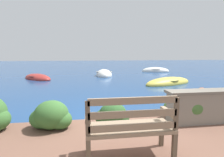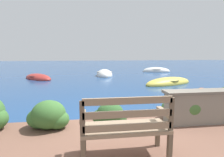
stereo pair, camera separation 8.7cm
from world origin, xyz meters
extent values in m
plane|color=navy|center=(0.00, 0.00, 0.00)|extent=(80.00, 80.00, 0.00)
cube|color=brown|center=(-0.69, -1.32, 0.42)|extent=(0.06, 0.06, 0.40)
cube|color=brown|center=(0.48, -1.32, 0.42)|extent=(0.06, 0.06, 0.40)
cube|color=brown|center=(-0.69, -1.74, 0.42)|extent=(0.06, 0.06, 0.40)
cube|color=brown|center=(0.48, -1.74, 0.42)|extent=(0.06, 0.06, 0.40)
cube|color=#8C755B|center=(-0.11, -1.53, 0.65)|extent=(1.23, 0.48, 0.05)
cube|color=#8C755B|center=(-0.11, -1.74, 0.75)|extent=(1.16, 0.04, 0.09)
cube|color=#8C755B|center=(-0.11, -1.74, 0.93)|extent=(1.16, 0.04, 0.09)
cube|color=#8C755B|center=(-0.11, -1.74, 1.10)|extent=(1.16, 0.04, 0.09)
cube|color=brown|center=(-0.69, -1.74, 0.90)|extent=(0.06, 0.04, 0.45)
cube|color=brown|center=(0.48, -1.74, 0.90)|extent=(0.06, 0.04, 0.45)
cube|color=#8C755B|center=(-0.69, -1.53, 0.85)|extent=(0.07, 0.43, 0.05)
cube|color=#8C755B|center=(0.48, -1.53, 0.85)|extent=(0.07, 0.43, 0.05)
cube|color=gray|center=(2.18, -0.51, 0.54)|extent=(2.35, 0.35, 0.65)
cube|color=#6C655B|center=(2.18, -0.51, 0.90)|extent=(2.47, 0.39, 0.06)
ellipsoid|color=#38662D|center=(-1.40, -0.40, 0.50)|extent=(0.66, 0.60, 0.56)
ellipsoid|color=#38662D|center=(-1.58, -0.35, 0.42)|extent=(0.50, 0.45, 0.40)
ellipsoid|color=#38662D|center=(-1.23, -0.43, 0.40)|extent=(0.46, 0.42, 0.37)
ellipsoid|color=#2D5628|center=(-0.18, -0.40, 0.46)|extent=(0.57, 0.51, 0.48)
ellipsoid|color=#2D5628|center=(-0.33, -0.36, 0.39)|extent=(0.42, 0.38, 0.34)
ellipsoid|color=#2D5628|center=(-0.04, -0.43, 0.38)|extent=(0.40, 0.36, 0.31)
ellipsoid|color=#426B33|center=(1.52, -0.34, 0.56)|extent=(0.81, 0.73, 0.69)
ellipsoid|color=#426B33|center=(1.30, -0.28, 0.46)|extent=(0.61, 0.55, 0.49)
ellipsoid|color=#426B33|center=(1.72, -0.38, 0.44)|extent=(0.57, 0.51, 0.45)
ellipsoid|color=#284C23|center=(2.49, -0.29, 0.49)|extent=(0.68, 0.62, 0.55)
ellipsoid|color=#DBC64C|center=(3.84, 5.36, 0.05)|extent=(3.34, 2.19, 0.67)
torus|color=olive|center=(3.84, 5.36, 0.24)|extent=(1.45, 1.45, 0.07)
cube|color=#846647|center=(4.28, 5.53, 0.21)|extent=(0.44, 0.86, 0.04)
cube|color=#846647|center=(3.47, 5.21, 0.21)|extent=(0.44, 0.86, 0.04)
ellipsoid|color=#9E2D28|center=(-4.00, 8.36, 0.05)|extent=(2.56, 2.57, 0.63)
torus|color=brown|center=(-4.00, 8.36, 0.22)|extent=(1.50, 1.50, 0.07)
cube|color=#846647|center=(-3.73, 8.08, 0.19)|extent=(0.68, 0.67, 0.04)
cube|color=#846647|center=(-4.22, 8.59, 0.19)|extent=(0.68, 0.67, 0.04)
ellipsoid|color=silver|center=(0.59, 9.45, 0.07)|extent=(1.26, 2.25, 0.88)
torus|color=gray|center=(0.59, 9.45, 0.31)|extent=(1.24, 1.24, 0.07)
cube|color=#846647|center=(0.58, 9.12, 0.28)|extent=(0.97, 0.14, 0.04)
cube|color=#846647|center=(0.60, 9.73, 0.28)|extent=(0.97, 0.14, 0.04)
ellipsoid|color=silver|center=(5.69, 11.81, 0.06)|extent=(2.72, 1.79, 0.77)
torus|color=gray|center=(5.69, 11.81, 0.27)|extent=(1.45, 1.45, 0.07)
cube|color=#846647|center=(5.33, 11.91, 0.24)|extent=(0.37, 0.92, 0.04)
cube|color=#846647|center=(5.99, 11.72, 0.24)|extent=(0.37, 0.92, 0.04)
sphere|color=orange|center=(4.08, 2.77, 0.07)|extent=(0.41, 0.41, 0.41)
torus|color=navy|center=(4.08, 2.77, 0.07)|extent=(0.45, 0.45, 0.05)
camera|label=1|loc=(-0.68, -3.82, 1.69)|focal=28.00mm
camera|label=2|loc=(-0.60, -3.83, 1.69)|focal=28.00mm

